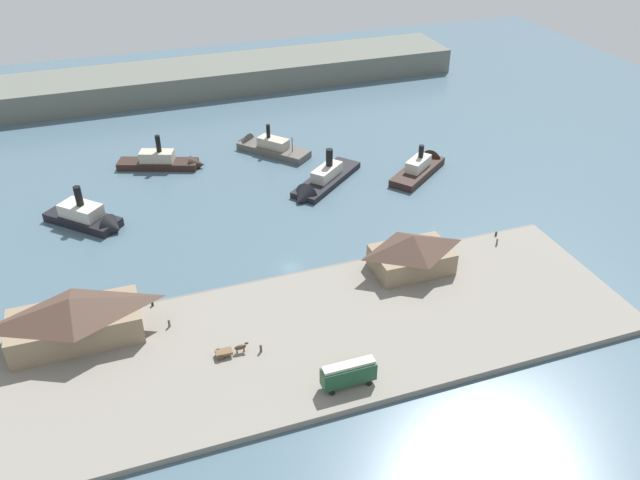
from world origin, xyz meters
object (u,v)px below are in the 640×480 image
at_px(ferry_shed_west_terminal, 74,318).
at_px(ferry_moored_west, 89,218).
at_px(pedestrian_standing_center, 261,348).
at_px(ferry_near_quay, 265,147).
at_px(ferry_approaching_east, 319,183).
at_px(ferry_shed_central_terminal, 412,252).
at_px(ferry_mid_harbor, 166,162).
at_px(ferry_moored_east, 422,166).
at_px(horse_cart, 230,350).
at_px(street_tram, 349,373).
at_px(pedestrian_at_waters_edge, 497,242).
at_px(pedestrian_walking_west, 169,323).
at_px(mooring_post_center_west, 152,304).
at_px(mooring_post_center_east, 496,234).

bearing_deg(ferry_shed_west_terminal, ferry_moored_west, 84.69).
distance_m(pedestrian_standing_center, ferry_near_quay, 81.64).
relative_size(pedestrian_standing_center, ferry_approaching_east, 0.07).
bearing_deg(ferry_shed_central_terminal, ferry_mid_harbor, 121.24).
bearing_deg(ferry_approaching_east, ferry_moored_east, -0.28).
relative_size(horse_cart, ferry_near_quay, 0.27).
bearing_deg(horse_cart, street_tram, -39.21).
bearing_deg(ferry_mid_harbor, ferry_moored_east, -21.25).
relative_size(ferry_shed_west_terminal, pedestrian_at_waters_edge, 14.00).
distance_m(pedestrian_at_waters_edge, ferry_approaching_east, 46.20).
height_order(horse_cart, ferry_approaching_east, ferry_approaching_east).
bearing_deg(street_tram, pedestrian_at_waters_edge, 31.78).
distance_m(horse_cart, ferry_moored_west, 56.42).
xyz_separation_m(street_tram, pedestrian_walking_west, (-24.40, 23.61, -1.88)).
bearing_deg(pedestrian_standing_center, pedestrian_at_waters_edge, 15.60).
bearing_deg(street_tram, ferry_approaching_east, 74.48).
distance_m(pedestrian_at_waters_edge, mooring_post_center_west, 70.80).
xyz_separation_m(horse_cart, ferry_approaching_east, (34.16, 52.56, -0.85)).
relative_size(ferry_shed_central_terminal, mooring_post_center_west, 17.16).
bearing_deg(pedestrian_at_waters_edge, mooring_post_center_east, 60.21).
bearing_deg(pedestrian_standing_center, mooring_post_center_east, 18.01).
bearing_deg(mooring_post_center_east, ferry_shed_central_terminal, -167.27).
height_order(pedestrian_at_waters_edge, ferry_moored_east, ferry_moored_east).
bearing_deg(mooring_post_center_west, ferry_shed_central_terminal, -5.87).
bearing_deg(ferry_near_quay, street_tram, -97.14).
xyz_separation_m(pedestrian_at_waters_edge, pedestrian_walking_west, (-68.67, -3.81, 0.03)).
bearing_deg(pedestrian_standing_center, horse_cart, 168.69).
bearing_deg(mooring_post_center_west, street_tram, -49.05).
bearing_deg(ferry_mid_harbor, ferry_moored_west, -130.57).
relative_size(ferry_near_quay, ferry_moored_east, 1.01).
xyz_separation_m(ferry_approaching_east, ferry_moored_east, (27.98, -0.14, 0.15)).
height_order(ferry_shed_west_terminal, pedestrian_walking_west, ferry_shed_west_terminal).
bearing_deg(mooring_post_center_west, horse_cart, -58.98).
relative_size(ferry_mid_harbor, ferry_moored_west, 1.26).
bearing_deg(ferry_moored_east, ferry_shed_west_terminal, -155.15).
bearing_deg(mooring_post_center_east, ferry_approaching_east, 128.47).
bearing_deg(pedestrian_at_waters_edge, street_tram, -148.22).
bearing_deg(mooring_post_center_west, ferry_moored_east, 25.68).
bearing_deg(street_tram, ferry_mid_harbor, 99.88).
relative_size(ferry_near_quay, ferry_mid_harbor, 0.92).
distance_m(ferry_shed_central_terminal, pedestrian_walking_west, 47.83).
bearing_deg(pedestrian_standing_center, ferry_mid_harbor, 93.44).
distance_m(ferry_shed_central_terminal, mooring_post_center_west, 50.14).
bearing_deg(pedestrian_at_waters_edge, horse_cart, -166.54).
distance_m(pedestrian_standing_center, mooring_post_center_east, 59.91).
bearing_deg(pedestrian_standing_center, ferry_near_quay, 74.17).
bearing_deg(ferry_moored_west, ferry_shed_west_terminal, -95.31).
bearing_deg(ferry_moored_west, ferry_near_quay, 27.67).
bearing_deg(street_tram, pedestrian_walking_west, 135.95).
distance_m(street_tram, pedestrian_walking_west, 34.01).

